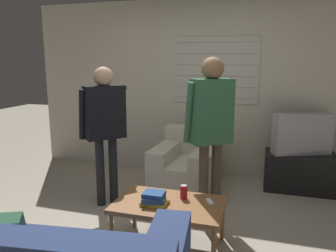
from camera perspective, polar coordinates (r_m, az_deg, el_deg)
The scene contains 11 objects.
ground_plane at distance 3.33m, azimuth -2.27°, elevation -19.07°, with size 16.00×16.00×0.00m, color #B2A893.
wall_back at distance 4.85m, azimuth 5.53°, elevation 6.54°, with size 5.20×0.08×2.55m.
armchair_beige at distance 4.36m, azimuth 3.31°, elevation -6.98°, with size 0.81×0.95×0.79m.
coffee_table at distance 3.02m, azimuth 0.19°, elevation -13.93°, with size 0.97×0.60×0.44m.
tv_stand at distance 4.67m, azimuth 21.84°, elevation -7.41°, with size 0.87×0.46×0.49m.
tv at distance 4.54m, azimuth 22.30°, elevation -1.29°, with size 0.76×0.46×0.53m.
person_left_standing at distance 3.81m, azimuth -10.99°, elevation 1.24°, with size 0.50×0.79×1.62m.
person_right_standing at distance 3.32m, azimuth 7.45°, elevation 1.06°, with size 0.51×0.84×1.72m.
book_stack at distance 2.95m, azimuth -2.43°, elevation -12.56°, with size 0.24×0.20×0.11m.
soda_can at distance 3.07m, azimuth 2.76°, elevation -11.39°, with size 0.07×0.07×0.13m.
spare_remote at distance 3.01m, azimuth 7.28°, elevation -13.01°, with size 0.09×0.13×0.02m.
Camera 1 is at (0.94, -2.71, 1.68)m, focal length 35.00 mm.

